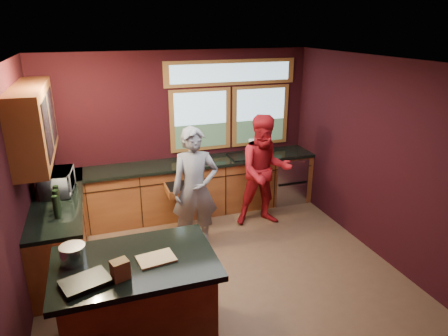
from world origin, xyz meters
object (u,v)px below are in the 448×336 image
island (138,301)px  person_grey (195,190)px  stock_pot (73,254)px  cutting_board (156,259)px  person_red (265,171)px

island → person_grey: (1.02, 1.60, 0.42)m
island → stock_pot: size_ratio=6.46×
cutting_board → person_red: bearing=44.6°
island → cutting_board: (0.20, -0.05, 0.48)m
island → person_grey: 1.94m
person_grey → cutting_board: size_ratio=5.13×
person_grey → person_red: bearing=24.6°
person_red → cutting_board: 2.88m
person_red → stock_pot: 3.34m
person_grey → person_red: 1.29m
island → stock_pot: (-0.55, 0.15, 0.56)m
person_grey → stock_pot: person_grey is taller
island → person_red: person_red is taller
island → person_red: size_ratio=0.86×
person_grey → cutting_board: (-0.82, -1.65, 0.06)m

